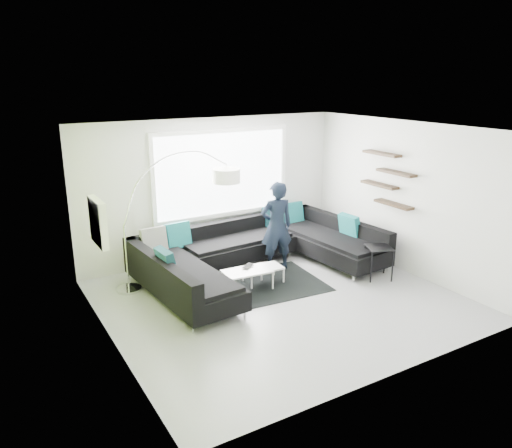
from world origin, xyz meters
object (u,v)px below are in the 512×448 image
(side_table, at_px, (378,262))
(laptop, at_px, (250,267))
(person, at_px, (277,226))
(arc_lamp, at_px, (124,226))
(coffee_table, at_px, (255,277))
(sectional_sofa, at_px, (262,255))

(side_table, bearing_deg, laptop, 158.00)
(person, bearing_deg, arc_lamp, 2.58)
(arc_lamp, bearing_deg, person, -4.08)
(coffee_table, distance_m, side_table, 2.27)
(coffee_table, bearing_deg, side_table, -17.34)
(person, distance_m, laptop, 1.07)
(arc_lamp, bearing_deg, laptop, -19.92)
(person, bearing_deg, coffee_table, 45.22)
(arc_lamp, height_order, side_table, arc_lamp)
(side_table, relative_size, person, 0.35)
(arc_lamp, distance_m, laptop, 2.26)
(side_table, bearing_deg, coffee_table, 158.54)
(sectional_sofa, height_order, person, person)
(side_table, xyz_separation_m, person, (-1.35, 1.33, 0.55))
(side_table, xyz_separation_m, laptop, (-2.18, 0.88, 0.06))
(sectional_sofa, bearing_deg, laptop, -148.92)
(coffee_table, distance_m, laptop, 0.21)
(person, height_order, laptop, person)
(laptop, bearing_deg, arc_lamp, 118.97)
(sectional_sofa, xyz_separation_m, person, (0.42, 0.16, 0.45))
(coffee_table, distance_m, person, 1.13)
(coffee_table, height_order, side_table, side_table)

